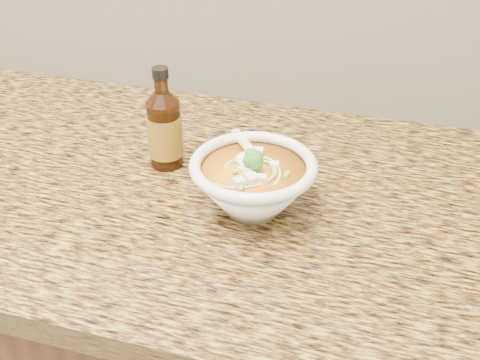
# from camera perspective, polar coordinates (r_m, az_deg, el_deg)

# --- Properties ---
(cabinet) EXTENTS (4.00, 0.65, 0.86)m
(cabinet) POSITION_cam_1_polar(r_m,az_deg,el_deg) (1.38, -14.73, -14.62)
(cabinet) COLOR #331F0F
(cabinet) RESTS_ON ground
(counter_slab) EXTENTS (4.00, 0.68, 0.04)m
(counter_slab) POSITION_cam_1_polar(r_m,az_deg,el_deg) (1.10, -18.02, 1.40)
(counter_slab) COLOR #A68C3D
(counter_slab) RESTS_ON cabinet
(soup_bowl) EXTENTS (0.19, 0.20, 0.10)m
(soup_bowl) POSITION_cam_1_polar(r_m,az_deg,el_deg) (0.88, 1.24, -0.43)
(soup_bowl) COLOR white
(soup_bowl) RESTS_ON counter_slab
(hot_sauce_bottle) EXTENTS (0.06, 0.06, 0.17)m
(hot_sauce_bottle) POSITION_cam_1_polar(r_m,az_deg,el_deg) (0.99, -7.16, 4.77)
(hot_sauce_bottle) COLOR #3C1C08
(hot_sauce_bottle) RESTS_ON counter_slab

